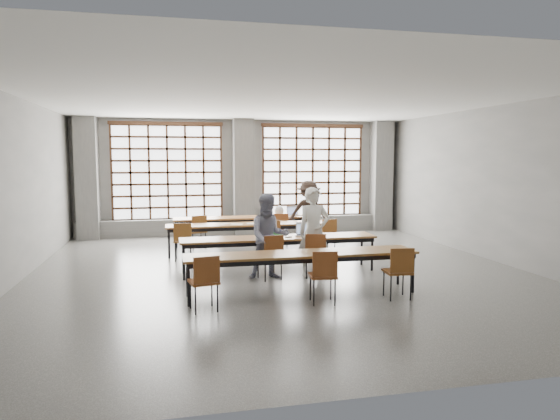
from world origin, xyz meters
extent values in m
plane|color=#51514E|center=(0.00, 0.00, 0.00)|extent=(11.00, 11.00, 0.00)
plane|color=silver|center=(0.00, 0.00, 3.50)|extent=(11.00, 11.00, 0.00)
plane|color=#626260|center=(0.00, 5.50, 1.75)|extent=(10.00, 0.00, 10.00)
plane|color=#626260|center=(0.00, -5.50, 1.75)|extent=(10.00, 0.00, 10.00)
plane|color=#626260|center=(-5.00, 0.00, 1.75)|extent=(0.00, 11.00, 11.00)
plane|color=#626260|center=(5.00, 0.00, 1.75)|extent=(0.00, 11.00, 11.00)
cube|color=#565654|center=(-4.50, 5.22, 1.75)|extent=(0.60, 0.55, 3.50)
cube|color=#565654|center=(0.00, 5.22, 1.75)|extent=(0.60, 0.55, 3.50)
cube|color=#565654|center=(4.50, 5.22, 1.75)|extent=(0.60, 0.55, 3.50)
cube|color=white|center=(-2.25, 5.48, 1.90)|extent=(3.20, 0.02, 2.80)
cube|color=black|center=(-2.25, 5.40, 1.90)|extent=(3.20, 0.05, 2.80)
cube|color=black|center=(-2.25, 5.40, 0.45)|extent=(3.32, 0.07, 0.10)
cube|color=black|center=(-2.25, 5.40, 3.35)|extent=(3.32, 0.07, 0.10)
cube|color=white|center=(2.25, 5.48, 1.90)|extent=(3.20, 0.02, 2.80)
cube|color=black|center=(2.25, 5.40, 1.90)|extent=(3.20, 0.05, 2.80)
cube|color=black|center=(2.25, 5.40, 0.45)|extent=(3.32, 0.07, 0.10)
cube|color=black|center=(2.25, 5.40, 3.35)|extent=(3.32, 0.07, 0.10)
cube|color=#565654|center=(0.00, 5.30, 0.25)|extent=(9.80, 0.35, 0.50)
cube|color=brown|center=(-0.13, 3.54, 0.71)|extent=(4.00, 0.70, 0.04)
cube|color=black|center=(-0.13, 3.54, 0.65)|extent=(3.90, 0.64, 0.08)
cylinder|color=black|center=(-2.05, 3.25, 0.34)|extent=(0.05, 0.05, 0.69)
cylinder|color=black|center=(-2.05, 3.83, 0.34)|extent=(0.05, 0.05, 0.69)
cylinder|color=black|center=(1.79, 3.25, 0.34)|extent=(0.05, 0.05, 0.69)
cylinder|color=black|center=(1.79, 3.83, 0.34)|extent=(0.05, 0.05, 0.69)
cube|color=brown|center=(-0.31, 2.15, 0.71)|extent=(4.00, 0.70, 0.04)
cube|color=black|center=(-0.31, 2.15, 0.65)|extent=(3.90, 0.64, 0.08)
cylinder|color=black|center=(-2.23, 1.86, 0.34)|extent=(0.05, 0.05, 0.69)
cylinder|color=black|center=(-2.23, 2.44, 0.34)|extent=(0.05, 0.05, 0.69)
cylinder|color=black|center=(1.61, 1.86, 0.34)|extent=(0.05, 0.05, 0.69)
cylinder|color=black|center=(1.61, 2.44, 0.34)|extent=(0.05, 0.05, 0.69)
cube|color=brown|center=(-0.03, -0.04, 0.71)|extent=(4.00, 0.70, 0.04)
cube|color=black|center=(-0.03, -0.04, 0.65)|extent=(3.90, 0.64, 0.08)
cylinder|color=black|center=(-1.95, -0.33, 0.34)|extent=(0.05, 0.05, 0.69)
cylinder|color=black|center=(-1.95, 0.25, 0.34)|extent=(0.05, 0.05, 0.69)
cylinder|color=black|center=(1.89, -0.33, 0.34)|extent=(0.05, 0.05, 0.69)
cylinder|color=black|center=(1.89, 0.25, 0.34)|extent=(0.05, 0.05, 0.69)
cube|color=brown|center=(0.00, -1.78, 0.71)|extent=(4.00, 0.70, 0.04)
cube|color=black|center=(0.00, -1.78, 0.65)|extent=(3.90, 0.64, 0.08)
cylinder|color=black|center=(-1.92, -2.07, 0.34)|extent=(0.05, 0.05, 0.69)
cylinder|color=black|center=(-1.92, -1.49, 0.34)|extent=(0.05, 0.05, 0.69)
cylinder|color=black|center=(1.92, -2.07, 0.34)|extent=(0.05, 0.05, 0.69)
cylinder|color=black|center=(1.92, -1.49, 0.34)|extent=(0.05, 0.05, 0.69)
cube|color=brown|center=(-1.53, 2.99, 0.45)|extent=(0.52, 0.52, 0.04)
cube|color=brown|center=(-1.47, 2.80, 0.68)|extent=(0.39, 0.14, 0.40)
cylinder|color=black|center=(-1.53, 2.99, 0.23)|extent=(0.02, 0.02, 0.45)
cube|color=brown|center=(0.67, 2.99, 0.45)|extent=(0.47, 0.47, 0.04)
cube|color=brown|center=(0.64, 2.80, 0.68)|extent=(0.40, 0.08, 0.40)
cylinder|color=black|center=(0.67, 2.99, 0.23)|extent=(0.02, 0.02, 0.45)
cube|color=brown|center=(1.47, 2.99, 0.45)|extent=(0.44, 0.44, 0.04)
cube|color=brown|center=(1.48, 2.80, 0.68)|extent=(0.40, 0.05, 0.40)
cylinder|color=black|center=(1.47, 2.99, 0.23)|extent=(0.02, 0.02, 0.45)
cube|color=brown|center=(-1.91, 1.60, 0.45)|extent=(0.45, 0.45, 0.04)
cube|color=brown|center=(-1.93, 1.40, 0.68)|extent=(0.40, 0.06, 0.40)
cylinder|color=black|center=(-1.91, 1.60, 0.23)|extent=(0.02, 0.02, 0.45)
cube|color=brown|center=(0.09, 1.60, 0.45)|extent=(0.52, 0.52, 0.04)
cube|color=brown|center=(0.14, 1.41, 0.68)|extent=(0.39, 0.14, 0.40)
cylinder|color=black|center=(0.09, 1.60, 0.23)|extent=(0.02, 0.02, 0.45)
cube|color=brown|center=(1.49, 1.60, 0.45)|extent=(0.50, 0.50, 0.04)
cube|color=brown|center=(1.53, 1.41, 0.68)|extent=(0.40, 0.11, 0.40)
cylinder|color=black|center=(1.49, 1.60, 0.23)|extent=(0.02, 0.02, 0.45)
cube|color=brown|center=(-0.33, -0.59, 0.45)|extent=(0.51, 0.51, 0.04)
cube|color=brown|center=(-0.28, -0.78, 0.68)|extent=(0.40, 0.12, 0.40)
cylinder|color=black|center=(-0.33, -0.59, 0.23)|extent=(0.02, 0.02, 0.45)
cube|color=brown|center=(0.57, -0.59, 0.45)|extent=(0.49, 0.49, 0.04)
cube|color=brown|center=(0.54, -0.78, 0.68)|extent=(0.40, 0.10, 0.40)
cylinder|color=black|center=(0.57, -0.59, 0.23)|extent=(0.02, 0.02, 0.45)
cube|color=brown|center=(-1.70, -2.33, 0.45)|extent=(0.49, 0.49, 0.04)
cube|color=brown|center=(-1.66, -2.53, 0.68)|extent=(0.40, 0.10, 0.40)
cylinder|color=black|center=(-1.70, -2.33, 0.23)|extent=(0.02, 0.02, 0.45)
cube|color=brown|center=(0.20, -2.33, 0.45)|extent=(0.47, 0.47, 0.04)
cube|color=brown|center=(0.18, -2.53, 0.68)|extent=(0.40, 0.08, 0.40)
cylinder|color=black|center=(0.20, -2.33, 0.23)|extent=(0.02, 0.02, 0.45)
cube|color=brown|center=(1.50, -2.33, 0.45)|extent=(0.45, 0.45, 0.04)
cube|color=brown|center=(1.49, -2.53, 0.68)|extent=(0.40, 0.06, 0.40)
cylinder|color=black|center=(1.50, -2.33, 0.23)|extent=(0.02, 0.02, 0.45)
imported|color=white|center=(0.57, -0.54, 0.88)|extent=(0.67, 0.46, 1.76)
imported|color=#1A1F4F|center=(-0.33, -0.54, 0.82)|extent=(0.82, 0.65, 1.65)
imported|color=black|center=(1.47, 3.04, 0.86)|extent=(1.19, 0.79, 1.72)
cube|color=silver|center=(0.52, 0.01, 0.74)|extent=(0.42, 0.36, 0.02)
cube|color=black|center=(0.52, 0.00, 0.75)|extent=(0.34, 0.26, 0.00)
cube|color=silver|center=(0.57, 0.15, 0.86)|extent=(0.36, 0.17, 0.26)
cube|color=#8BB1F1|center=(0.56, 0.14, 0.83)|extent=(0.31, 0.14, 0.21)
cube|color=#BBBBC0|center=(1.22, 3.59, 0.74)|extent=(0.43, 0.37, 0.02)
cube|color=black|center=(1.22, 3.59, 0.75)|extent=(0.34, 0.27, 0.00)
cube|color=#BBBBC0|center=(1.17, 3.73, 0.86)|extent=(0.36, 0.19, 0.26)
cube|color=#8EACF6|center=(1.17, 3.71, 0.83)|extent=(0.31, 0.15, 0.21)
ellipsoid|color=white|center=(0.92, -0.06, 0.75)|extent=(0.12, 0.10, 0.04)
cube|color=green|center=(-0.08, 0.04, 0.78)|extent=(0.26, 0.12, 0.09)
cube|color=black|center=(0.15, -0.14, 0.74)|extent=(0.14, 0.09, 0.01)
cube|color=silver|center=(-0.91, 2.20, 0.73)|extent=(0.36, 0.33, 0.00)
cube|color=white|center=(-0.61, 2.10, 0.73)|extent=(0.35, 0.30, 0.00)
cube|color=silver|center=(-0.21, 2.15, 0.73)|extent=(0.30, 0.21, 0.00)
cube|color=black|center=(1.29, 2.20, 0.93)|extent=(0.34, 0.24, 0.40)
ellipsoid|color=silver|center=(0.77, 3.59, 0.87)|extent=(0.28, 0.23, 0.29)
cube|color=#B01526|center=(-1.70, -2.33, 0.50)|extent=(0.21, 0.12, 0.06)
camera|label=1|loc=(-2.15, -9.88, 2.34)|focal=32.00mm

